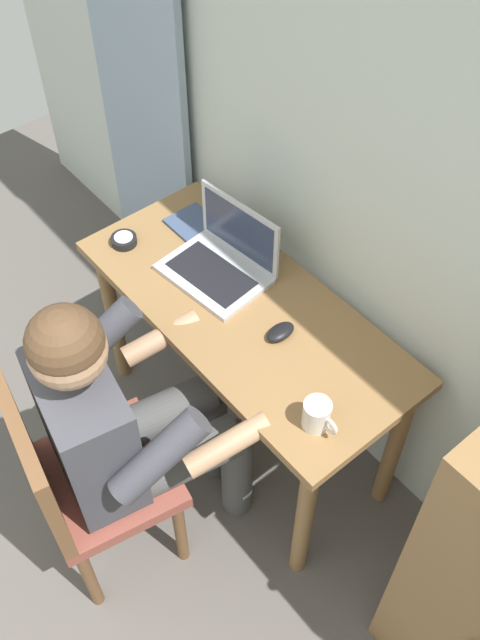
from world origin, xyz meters
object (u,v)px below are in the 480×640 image
(desk, at_px, (244,331))
(notebook_pad, at_px, (197,227))
(desk_clock, at_px, (124,240))
(laptop, at_px, (222,259))
(coffee_mug, at_px, (317,415))
(person_seated, at_px, (129,419))
(chair, at_px, (81,477))
(computer_mouse, at_px, (280,332))

(desk, xyz_separation_m, notebook_pad, (-0.39, 0.11, 0.13))
(desk_clock, distance_m, notebook_pad, 0.26)
(notebook_pad, bearing_deg, laptop, -14.46)
(coffee_mug, bearing_deg, laptop, 164.61)
(desk_clock, xyz_separation_m, notebook_pad, (0.10, 0.24, -0.01))
(laptop, height_order, coffee_mug, laptop)
(person_seated, bearing_deg, desk_clock, 147.09)
(chair, bearing_deg, computer_mouse, 81.27)
(chair, bearing_deg, desk_clock, 134.60)
(computer_mouse, bearing_deg, desk_clock, -168.60)
(chair, height_order, computer_mouse, chair)
(laptop, relative_size, computer_mouse, 3.66)
(computer_mouse, xyz_separation_m, coffee_mug, (0.31, -0.14, 0.03))
(desk, bearing_deg, chair, -85.46)
(person_seated, xyz_separation_m, coffee_mug, (0.38, 0.38, 0.10))
(desk, relative_size, notebook_pad, 5.71)
(desk, relative_size, computer_mouse, 11.99)
(chair, bearing_deg, laptop, 107.24)
(chair, xyz_separation_m, notebook_pad, (-0.45, 0.79, 0.24))
(person_seated, xyz_separation_m, laptop, (-0.26, 0.56, 0.11))
(chair, xyz_separation_m, laptop, (-0.23, 0.74, 0.29))
(person_seated, height_order, notebook_pad, person_seated)
(person_seated, xyz_separation_m, notebook_pad, (-0.48, 0.61, 0.06))
(desk, xyz_separation_m, laptop, (-0.17, 0.05, 0.17))
(notebook_pad, bearing_deg, person_seated, -51.95)
(coffee_mug, bearing_deg, computer_mouse, 155.90)
(computer_mouse, bearing_deg, notebook_pad, 168.98)
(desk, bearing_deg, notebook_pad, 164.63)
(laptop, relative_size, coffee_mug, 3.05)
(chair, bearing_deg, coffee_mug, 53.66)
(person_seated, bearing_deg, coffee_mug, 44.81)
(notebook_pad, bearing_deg, chair, -60.44)
(computer_mouse, height_order, notebook_pad, computer_mouse)
(desk, height_order, notebook_pad, notebook_pad)
(person_seated, height_order, desk_clock, person_seated)
(computer_mouse, relative_size, desk_clock, 1.11)
(laptop, relative_size, desk_clock, 4.06)
(laptop, relative_size, notebook_pad, 1.74)
(person_seated, distance_m, computer_mouse, 0.53)
(person_seated, bearing_deg, chair, -99.44)
(desk, distance_m, coffee_mug, 0.51)
(desk, bearing_deg, desk_clock, -164.76)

